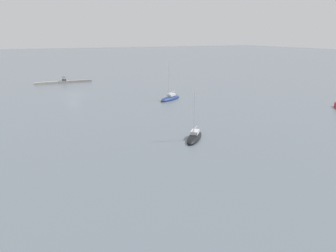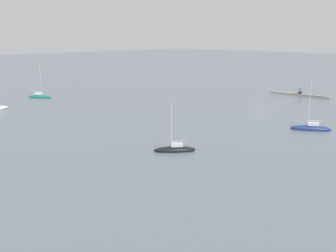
% 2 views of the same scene
% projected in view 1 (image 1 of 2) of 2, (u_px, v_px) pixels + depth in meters
% --- Properties ---
extents(ground_plane, '(500.00, 500.00, 0.00)m').
position_uv_depth(ground_plane, '(73.00, 94.00, 66.56)').
color(ground_plane, slate).
extents(seawall_pier, '(14.84, 1.42, 0.59)m').
position_uv_depth(seawall_pier, '(64.00, 82.00, 81.98)').
color(seawall_pier, gray).
rests_on(seawall_pier, ground_plane).
extents(person_seated_blue_left, '(0.49, 0.66, 0.73)m').
position_uv_depth(person_seated_blue_left, '(65.00, 80.00, 81.80)').
color(person_seated_blue_left, '#1E2333').
rests_on(person_seated_blue_left, seawall_pier).
extents(person_seated_brown_right, '(0.49, 0.66, 0.73)m').
position_uv_depth(person_seated_brown_right, '(63.00, 80.00, 81.74)').
color(person_seated_brown_right, '#1E2333').
rests_on(person_seated_brown_right, seawall_pier).
extents(umbrella_open_navy, '(1.14, 1.14, 1.25)m').
position_uv_depth(umbrella_open_navy, '(64.00, 77.00, 81.55)').
color(umbrella_open_navy, black).
rests_on(umbrella_open_navy, seawall_pier).
extents(sailboat_navy_near, '(6.10, 4.52, 8.01)m').
position_uv_depth(sailboat_navy_near, '(170.00, 98.00, 60.95)').
color(sailboat_navy_near, navy).
rests_on(sailboat_navy_near, ground_plane).
extents(sailboat_black_far, '(4.64, 4.97, 6.48)m').
position_uv_depth(sailboat_black_far, '(194.00, 137.00, 38.02)').
color(sailboat_black_far, black).
rests_on(sailboat_black_far, ground_plane).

